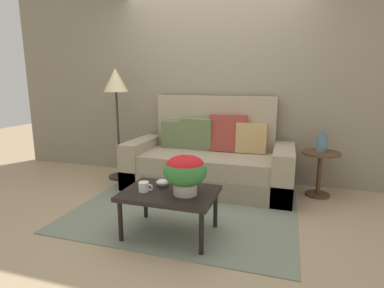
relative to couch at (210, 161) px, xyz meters
name	(u,v)px	position (x,y,z in m)	size (l,w,h in m)	color
ground_plane	(185,210)	(-0.06, -0.82, -0.35)	(14.00, 14.00, 0.00)	tan
wall_back	(214,81)	(-0.06, 0.47, 1.02)	(6.40, 0.12, 2.75)	gray
area_rug	(186,209)	(-0.06, -0.80, -0.35)	(2.31, 1.86, 0.01)	gray
couch	(210,161)	(0.00, 0.00, 0.00)	(2.09, 0.90, 1.17)	gray
coffee_table	(170,196)	(-0.02, -1.36, 0.02)	(0.82, 0.59, 0.41)	black
side_table	(320,166)	(1.34, 0.07, 0.03)	(0.44, 0.44, 0.55)	#4C331E
floor_lamp	(116,90)	(-1.32, -0.01, 0.90)	(0.33, 0.33, 1.54)	#2D2823
potted_plant	(185,171)	(0.13, -1.39, 0.27)	(0.37, 0.37, 0.34)	#B7B2A8
coffee_mug	(144,187)	(-0.23, -1.44, 0.11)	(0.13, 0.09, 0.09)	white
snack_bowl	(163,182)	(-0.13, -1.25, 0.10)	(0.12, 0.12, 0.06)	silver
table_vase	(322,143)	(1.34, 0.09, 0.30)	(0.11, 0.11, 0.25)	slate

